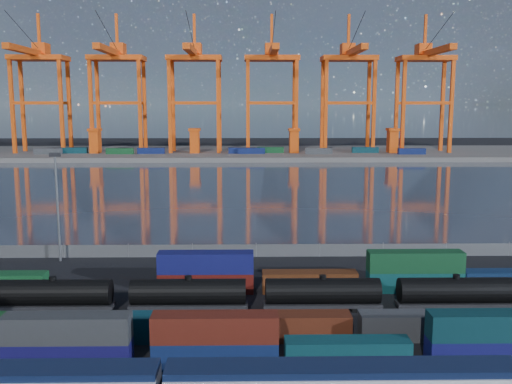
{
  "coord_description": "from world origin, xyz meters",
  "views": [
    {
      "loc": [
        -1.45,
        -58.95,
        23.66
      ],
      "look_at": [
        0.0,
        30.0,
        10.0
      ],
      "focal_mm": 40.0,
      "sensor_mm": 36.0,
      "label": 1
    }
  ],
  "objects": [
    {
      "name": "container_row_south",
      "position": [
        -13.61,
        -9.8,
        2.21
      ],
      "size": [
        139.14,
        2.33,
        4.97
      ],
      "color": "#3E4143",
      "rests_on": "ground"
    },
    {
      "name": "tanker_string",
      "position": [
        -8.21,
        4.3,
        2.11
      ],
      "size": [
        106.71,
        2.95,
        4.22
      ],
      "color": "black",
      "rests_on": "ground"
    },
    {
      "name": "container_row_north",
      "position": [
        -2.36,
        11.07,
        1.96
      ],
      "size": [
        141.45,
        2.46,
        5.24
      ],
      "color": "#111359",
      "rests_on": "ground"
    },
    {
      "name": "harbor_water",
      "position": [
        0.0,
        105.0,
        0.01
      ],
      "size": [
        700.0,
        700.0,
        0.0
      ],
      "primitive_type": "plane",
      "color": "#303745",
      "rests_on": "ground"
    },
    {
      "name": "ground",
      "position": [
        0.0,
        0.0,
        0.0
      ],
      "size": [
        700.0,
        700.0,
        0.0
      ],
      "primitive_type": "plane",
      "color": "black",
      "rests_on": "ground"
    },
    {
      "name": "quay_containers",
      "position": [
        -11.0,
        195.46,
        3.3
      ],
      "size": [
        172.58,
        10.99,
        2.6
      ],
      "color": "navy",
      "rests_on": "far_quay"
    },
    {
      "name": "far_quay",
      "position": [
        0.0,
        210.0,
        1.0
      ],
      "size": [
        700.0,
        70.0,
        2.0
      ],
      "primitive_type": "cube",
      "color": "#514F4C",
      "rests_on": "ground"
    },
    {
      "name": "distant_mountains",
      "position": [
        63.02,
        1600.0,
        220.29
      ],
      "size": [
        2470.0,
        1100.0,
        520.0
      ],
      "color": "#1E2630",
      "rests_on": "ground"
    },
    {
      "name": "yard_light_mast",
      "position": [
        -30.0,
        26.0,
        9.3
      ],
      "size": [
        1.6,
        0.4,
        16.6
      ],
      "color": "slate",
      "rests_on": "ground"
    },
    {
      "name": "container_row_mid",
      "position": [
        -8.98,
        -3.86,
        1.6
      ],
      "size": [
        141.17,
        2.54,
        5.41
      ],
      "color": "#44474A",
      "rests_on": "ground"
    },
    {
      "name": "waterfront_fence",
      "position": [
        -0.0,
        28.0,
        1.0
      ],
      "size": [
        160.12,
        0.12,
        2.2
      ],
      "color": "#595B5E",
      "rests_on": "ground"
    },
    {
      "name": "straddle_carriers",
      "position": [
        -2.5,
        200.0,
        7.82
      ],
      "size": [
        140.0,
        7.0,
        11.1
      ],
      "color": "#F25011",
      "rests_on": "far_quay"
    },
    {
      "name": "gantry_cranes",
      "position": [
        -7.5,
        203.3,
        39.32
      ],
      "size": [
        199.67,
        47.37,
        64.14
      ],
      "color": "#F25011",
      "rests_on": "ground"
    }
  ]
}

